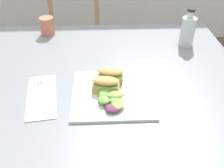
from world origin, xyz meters
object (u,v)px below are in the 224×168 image
(sandwich_half_front, at_px, (106,84))
(cup_extra_side, at_px, (47,26))
(dining_table, at_px, (95,100))
(bottle_cold_brew, at_px, (187,32))
(sandwich_half_back, at_px, (110,75))
(plate_lunch, at_px, (112,94))
(fork_on_napkin, at_px, (41,93))
(chair_wooden_far, at_px, (77,40))

(sandwich_half_front, height_order, cup_extra_side, cup_extra_side)
(dining_table, bearing_deg, bottle_cold_brew, 31.06)
(sandwich_half_back, distance_m, bottle_cold_brew, 0.48)
(plate_lunch, xyz_separation_m, sandwich_half_back, (-0.00, 0.07, 0.03))
(plate_lunch, bearing_deg, sandwich_half_back, 93.25)
(bottle_cold_brew, bearing_deg, dining_table, -148.94)
(plate_lunch, distance_m, sandwich_half_front, 0.04)
(fork_on_napkin, bearing_deg, chair_wooden_far, 87.88)
(sandwich_half_front, distance_m, cup_extra_side, 0.58)
(sandwich_half_front, bearing_deg, cup_extra_side, 119.28)
(dining_table, bearing_deg, plate_lunch, -59.51)
(bottle_cold_brew, xyz_separation_m, cup_extra_side, (-0.68, 0.15, -0.02))
(chair_wooden_far, distance_m, plate_lunch, 1.11)
(plate_lunch, bearing_deg, chair_wooden_far, 101.71)
(plate_lunch, distance_m, cup_extra_side, 0.61)
(bottle_cold_brew, relative_size, cup_extra_side, 1.98)
(chair_wooden_far, height_order, sandwich_half_front, chair_wooden_far)
(chair_wooden_far, relative_size, fork_on_napkin, 4.71)
(dining_table, distance_m, sandwich_half_back, 0.17)
(sandwich_half_front, bearing_deg, chair_wooden_far, 100.65)
(bottle_cold_brew, bearing_deg, fork_on_napkin, -150.08)
(plate_lunch, relative_size, sandwich_half_back, 2.77)
(dining_table, relative_size, sandwich_half_back, 11.82)
(dining_table, xyz_separation_m, chair_wooden_far, (-0.15, 0.94, -0.18))
(plate_lunch, xyz_separation_m, fork_on_napkin, (-0.26, 0.02, 0.00))
(dining_table, height_order, sandwich_half_front, sandwich_half_front)
(sandwich_half_front, bearing_deg, plate_lunch, -31.43)
(chair_wooden_far, xyz_separation_m, sandwich_half_front, (0.19, -1.04, 0.33))
(chair_wooden_far, bearing_deg, plate_lunch, -78.29)
(cup_extra_side, bearing_deg, sandwich_half_front, -60.72)
(plate_lunch, distance_m, sandwich_half_back, 0.08)
(plate_lunch, relative_size, fork_on_napkin, 1.54)
(bottle_cold_brew, height_order, cup_extra_side, bottle_cold_brew)
(dining_table, height_order, sandwich_half_back, sandwich_half_back)
(bottle_cold_brew, bearing_deg, sandwich_half_front, -137.07)
(fork_on_napkin, bearing_deg, plate_lunch, -4.06)
(dining_table, xyz_separation_m, sandwich_half_back, (0.06, -0.04, 0.15))
(cup_extra_side, bearing_deg, plate_lunch, -59.48)
(dining_table, relative_size, plate_lunch, 4.26)
(dining_table, xyz_separation_m, fork_on_napkin, (-0.19, -0.10, 0.12))
(sandwich_half_front, bearing_deg, sandwich_half_back, 72.57)
(cup_extra_side, bearing_deg, chair_wooden_far, 80.28)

